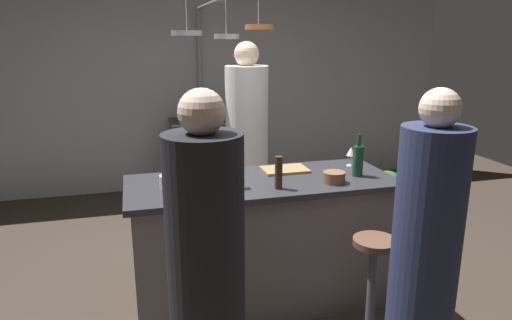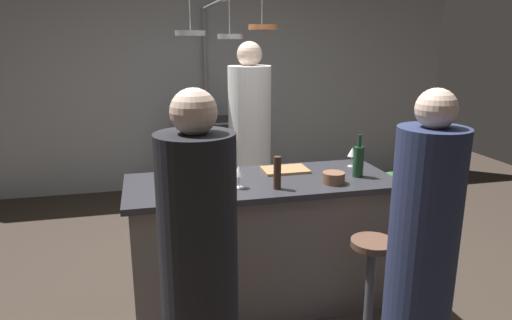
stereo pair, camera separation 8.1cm
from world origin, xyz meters
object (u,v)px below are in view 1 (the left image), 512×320
object	(u,v)px
wine_glass_by_chef	(351,152)
bar_stool_left	(195,312)
bar_stool_right	(372,286)
mixing_bowl_steel	(172,181)
guest_left	(207,284)
wine_glass_near_left_guest	(240,172)
wine_bottle_green	(358,160)
wine_bottle_amber	(194,174)
stove_range	(206,157)
cutting_board	(285,170)
chef	(247,151)
mixing_bowl_wooden	(334,177)
guest_right	(425,258)
pepper_mill	(279,173)
wine_bottle_red	(210,167)
potted_plant	(387,192)

from	to	relation	value
wine_glass_by_chef	bar_stool_left	bearing A→B (deg)	-148.71
bar_stool_right	mixing_bowl_steel	distance (m)	1.39
guest_left	bar_stool_right	bearing A→B (deg)	19.73
bar_stool_right	wine_glass_near_left_guest	size ratio (longest dim) A/B	4.66
bar_stool_left	bar_stool_right	bearing A→B (deg)	0.00
bar_stool_left	wine_bottle_green	world-z (taller)	wine_bottle_green
wine_bottle_green	wine_bottle_amber	size ratio (longest dim) A/B	0.89
wine_glass_near_left_guest	mixing_bowl_steel	world-z (taller)	wine_glass_near_left_guest
stove_range	bar_stool_right	bearing A→B (deg)	-80.43
cutting_board	chef	bearing A→B (deg)	93.11
mixing_bowl_wooden	guest_right	bearing A→B (deg)	-81.01
cutting_board	wine_bottle_amber	size ratio (longest dim) A/B	0.97
guest_right	wine_glass_near_left_guest	xyz separation A→B (m)	(-0.75, 0.88, 0.26)
pepper_mill	mixing_bowl_steel	xyz separation A→B (m)	(-0.65, 0.19, -0.06)
guest_right	wine_bottle_amber	xyz separation A→B (m)	(-1.05, 0.84, 0.29)
stove_range	wine_glass_by_chef	size ratio (longest dim) A/B	6.10
cutting_board	wine_bottle_amber	distance (m)	0.78
mixing_bowl_steel	bar_stool_right	bearing A→B (deg)	-28.59
pepper_mill	wine_glass_near_left_guest	xyz separation A→B (m)	(-0.23, 0.07, 0.00)
mixing_bowl_wooden	pepper_mill	bearing A→B (deg)	-176.72
chef	wine_bottle_red	bearing A→B (deg)	-116.14
chef	mixing_bowl_wooden	bearing A→B (deg)	-77.84
wine_glass_near_left_guest	bar_stool_left	bearing A→B (deg)	-127.44
chef	potted_plant	world-z (taller)	chef
bar_stool_left	mixing_bowl_wooden	distance (m)	1.22
chef	wine_bottle_green	size ratio (longest dim) A/B	6.12
stove_range	wine_bottle_amber	bearing A→B (deg)	-100.30
chef	mixing_bowl_steel	bearing A→B (deg)	-125.04
chef	wine_glass_by_chef	world-z (taller)	chef
bar_stool_right	guest_left	bearing A→B (deg)	-160.27
potted_plant	wine_glass_by_chef	distance (m)	1.50
bar_stool_right	cutting_board	size ratio (longest dim) A/B	2.12
pepper_mill	wine_bottle_amber	world-z (taller)	wine_bottle_amber
potted_plant	mixing_bowl_steel	distance (m)	2.60
stove_range	potted_plant	bearing A→B (deg)	-38.92
guest_left	wine_glass_near_left_guest	xyz separation A→B (m)	(0.36, 0.87, 0.25)
bar_stool_left	cutting_board	world-z (taller)	cutting_board
guest_left	wine_glass_near_left_guest	bearing A→B (deg)	67.43
guest_left	mixing_bowl_steel	bearing A→B (deg)	93.38
guest_left	pepper_mill	xyz separation A→B (m)	(0.59, 0.80, 0.25)
bar_stool_right	cutting_board	distance (m)	1.00
pepper_mill	cutting_board	bearing A→B (deg)	65.72
cutting_board	wine_bottle_red	size ratio (longest dim) A/B	1.12
mixing_bowl_wooden	potted_plant	bearing A→B (deg)	47.16
chef	guest_right	size ratio (longest dim) A/B	1.12
stove_range	chef	world-z (taller)	chef
pepper_mill	mixing_bowl_wooden	distance (m)	0.40
stove_range	wine_glass_by_chef	distance (m)	2.47
guest_left	wine_bottle_amber	bearing A→B (deg)	85.54
stove_range	wine_bottle_amber	size ratio (longest dim) A/B	2.70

